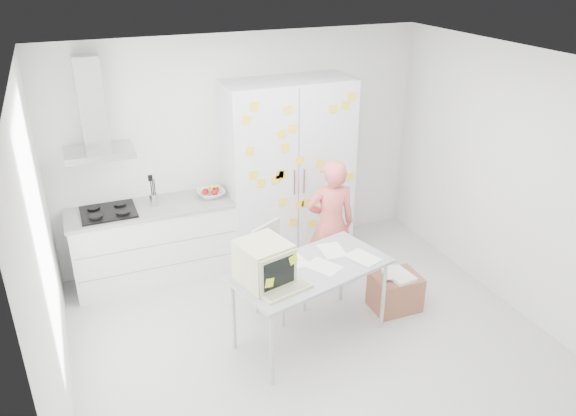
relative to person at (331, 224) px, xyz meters
name	(u,v)px	position (x,y,z in m)	size (l,w,h in m)	color
floor	(309,337)	(-0.62, -0.82, -0.77)	(4.50, 4.00, 0.02)	silver
walls	(282,186)	(-0.62, -0.10, 0.59)	(4.52, 4.01, 2.70)	white
ceiling	(315,63)	(-0.62, -0.82, 1.94)	(4.50, 4.00, 0.02)	white
counter_run	(154,242)	(-1.81, 0.88, -0.28)	(1.84, 0.63, 1.28)	white
range_hood	(93,117)	(-2.27, 1.01, 1.20)	(0.70, 0.48, 1.01)	silver
tall_cabinet	(288,172)	(-0.17, 0.85, 0.34)	(1.50, 0.68, 2.20)	silver
person	(331,224)	(0.00, 0.00, 0.00)	(0.55, 0.36, 1.51)	#E36058
desk	(282,267)	(-0.93, -0.88, 0.15)	(1.64, 1.11, 1.19)	#A3A5AE
chair	(275,265)	(-0.77, -0.27, -0.20)	(0.60, 0.60, 0.98)	#B6B6B4
cardboard_box	(395,291)	(0.43, -0.72, -0.55)	(0.50, 0.41, 0.43)	#985D41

